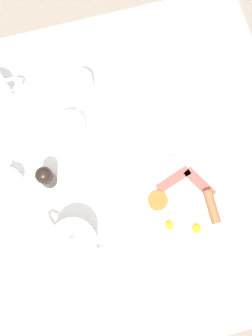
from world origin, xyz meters
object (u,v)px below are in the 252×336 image
object	(u,v)px
teacup_with_saucer_left	(124,71)
knife_by_plate	(189,44)
creamer_jug	(13,178)
teapot_near	(74,241)
teacup_with_saucer_right	(71,129)
napkin_folded	(231,127)
spoon_for_tea	(48,330)
fork_spare	(144,309)
water_glass_tall	(82,85)
fork_by_plate	(250,275)
pepper_grinder	(46,177)
breakfast_plate	(185,205)

from	to	relation	value
teacup_with_saucer_left	knife_by_plate	distance (m)	0.23
knife_by_plate	creamer_jug	bearing A→B (deg)	115.24
teapot_near	teacup_with_saucer_right	world-z (taller)	teapot_near
napkin_folded	spoon_for_tea	size ratio (longest dim) A/B	1.11
napkin_folded	fork_spare	world-z (taller)	napkin_folded
creamer_jug	fork_spare	distance (m)	0.52
teapot_near	water_glass_tall	xyz separation A→B (m)	(0.43, -0.13, -0.00)
creamer_jug	fork_by_plate	xyz separation A→B (m)	(-0.43, -0.58, -0.02)
teacup_with_saucer_right	fork_by_plate	world-z (taller)	teacup_with_saucer_right
water_glass_tall	pepper_grinder	xyz separation A→B (m)	(-0.25, 0.16, 0.01)
water_glass_tall	knife_by_plate	world-z (taller)	water_glass_tall
breakfast_plate	teacup_with_saucer_right	bearing A→B (deg)	41.43
teacup_with_saucer_right	napkin_folded	distance (m)	0.48
creamer_jug	napkin_folded	distance (m)	0.66
water_glass_tall	creamer_jug	xyz separation A→B (m)	(-0.22, 0.26, -0.02)
breakfast_plate	teacup_with_saucer_right	distance (m)	0.40
napkin_folded	knife_by_plate	bearing A→B (deg)	8.25
teacup_with_saucer_right	fork_by_plate	distance (m)	0.66
creamer_jug	fork_spare	size ratio (longest dim) A/B	0.55
teacup_with_saucer_right	pepper_grinder	distance (m)	0.16
teacup_with_saucer_left	teacup_with_saucer_right	bearing A→B (deg)	124.83
teapot_near	fork_spare	xyz separation A→B (m)	(-0.22, -0.14, -0.05)
water_glass_tall	pepper_grinder	distance (m)	0.29
teapot_near	teacup_with_saucer_left	size ratio (longest dim) A/B	1.23
knife_by_plate	teacup_with_saucer_right	bearing A→B (deg)	114.09
teacup_with_saucer_right	creamer_jug	size ratio (longest dim) A/B	1.74
breakfast_plate	fork_spare	bearing A→B (deg)	142.46
fork_by_plate	knife_by_plate	bearing A→B (deg)	-3.03
breakfast_plate	knife_by_plate	world-z (taller)	breakfast_plate
breakfast_plate	napkin_folded	bearing A→B (deg)	-46.33
napkin_folded	pepper_grinder	bearing A→B (deg)	92.35
water_glass_tall	knife_by_plate	distance (m)	0.37
fork_by_plate	fork_spare	world-z (taller)	same
teacup_with_saucer_left	napkin_folded	world-z (taller)	teacup_with_saucer_left
breakfast_plate	teapot_near	xyz separation A→B (m)	(-0.02, 0.33, 0.04)
breakfast_plate	water_glass_tall	bearing A→B (deg)	25.74
pepper_grinder	fork_spare	xyz separation A→B (m)	(-0.41, -0.17, -0.05)
pepper_grinder	teacup_with_saucer_left	bearing A→B (deg)	-47.74
breakfast_plate	teapot_near	world-z (taller)	teapot_near
teapot_near	fork_spare	bearing A→B (deg)	-9.10
fork_spare	knife_by_plate	bearing A→B (deg)	-25.30
pepper_grinder	spoon_for_tea	distance (m)	0.41
napkin_folded	knife_by_plate	distance (m)	0.30
spoon_for_tea	fork_spare	distance (m)	0.26
teapot_near	water_glass_tall	bearing A→B (deg)	123.02
teacup_with_saucer_right	fork_by_plate	bearing A→B (deg)	-144.20
teapot_near	pepper_grinder	world-z (taller)	teapot_near
teapot_near	spoon_for_tea	distance (m)	0.25
creamer_jug	knife_by_plate	world-z (taller)	creamer_jug
breakfast_plate	napkin_folded	size ratio (longest dim) A/B	1.74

